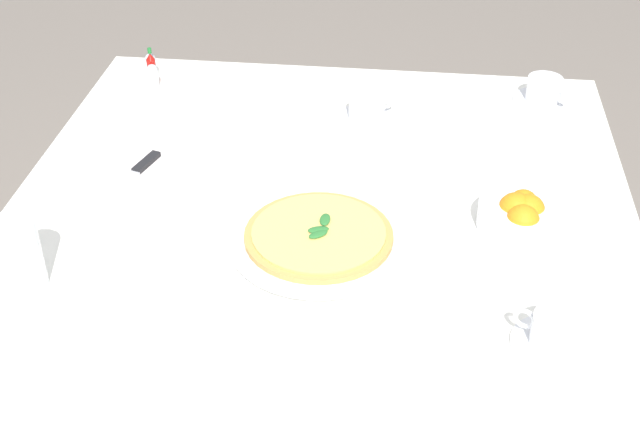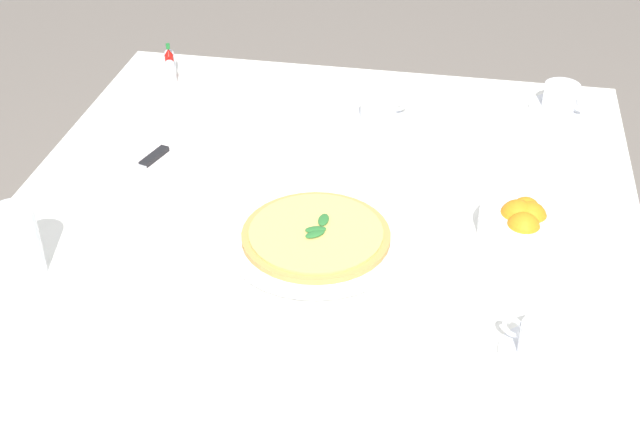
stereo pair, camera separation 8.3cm
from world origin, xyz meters
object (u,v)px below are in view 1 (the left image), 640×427
coffee_cup_far_right (544,91)px  water_glass_near_right (20,258)px  coffee_cup_far_left (367,109)px  dinner_knife (132,176)px  napkin_folded (133,181)px  citrus_bowl (521,215)px  pizza (319,235)px  coffee_cup_back_corner (556,333)px  pizza_plate (319,241)px  pepper_shaker (151,66)px  hot_sauce_bottle (152,68)px  salt_shaker (153,77)px

coffee_cup_far_right → water_glass_near_right: bearing=-49.9°
coffee_cup_far_left → dinner_knife: size_ratio=0.68×
coffee_cup_far_left → napkin_folded: size_ratio=0.54×
water_glass_near_right → citrus_bowl: (-0.25, 0.80, -0.03)m
water_glass_near_right → dinner_knife: bearing=164.7°
pizza → coffee_cup_back_corner: (0.20, 0.37, 0.00)m
napkin_folded → water_glass_near_right: bearing=-2.9°
pizza_plate → coffee_cup_far_left: (-0.46, 0.05, 0.02)m
coffee_cup_back_corner → napkin_folded: 0.82m
coffee_cup_far_right → napkin_folded: 0.91m
pizza → coffee_cup_far_right: coffee_cup_far_right is taller
coffee_cup_far_left → napkin_folded: (0.31, -0.42, -0.02)m
water_glass_near_right → pepper_shaker: size_ratio=2.23×
pizza_plate → citrus_bowl: 0.36m
pizza_plate → coffee_cup_far_right: size_ratio=2.34×
water_glass_near_right → pizza: bearing=109.3°
pizza → water_glass_near_right: bearing=-70.7°
pizza → pepper_shaker: size_ratio=4.50×
pizza → hot_sauce_bottle: size_ratio=3.05×
water_glass_near_right → hot_sauce_bottle: bearing=-179.9°
pizza → water_glass_near_right: water_glass_near_right is taller
pizza → hot_sauce_bottle: bearing=-142.1°
pizza → coffee_cup_far_left: bearing=173.9°
citrus_bowl → pizza_plate: bearing=-74.7°
water_glass_near_right → dinner_knife: 0.32m
coffee_cup_far_left → napkin_folded: coffee_cup_far_left is taller
pizza_plate → pepper_shaker: 0.77m
coffee_cup_far_right → hot_sauce_bottle: 0.88m
pizza_plate → hot_sauce_bottle: size_ratio=3.67×
coffee_cup_far_right → hot_sauce_bottle: (0.00, -0.88, 0.01)m
coffee_cup_far_left → coffee_cup_far_right: size_ratio=1.00×
dinner_knife → salt_shaker: salt_shaker is taller
coffee_cup_back_corner → coffee_cup_far_left: size_ratio=1.00×
coffee_cup_far_right → citrus_bowl: citrus_bowl is taller
coffee_cup_back_corner → coffee_cup_far_left: coffee_cup_far_left is taller
coffee_cup_back_corner → coffee_cup_far_right: (-0.79, 0.06, 0.00)m
coffee_cup_back_corner → napkin_folded: bearing=-115.4°
dinner_knife → pepper_shaker: size_ratio=3.42×
coffee_cup_back_corner → citrus_bowl: (-0.30, -0.03, 0.00)m
coffee_cup_far_left → dinner_knife: (0.31, -0.42, -0.00)m
coffee_cup_far_left → dinner_knife: coffee_cup_far_left is taller
dinner_knife → hot_sauce_bottle: size_ratio=2.32×
coffee_cup_far_right → water_glass_near_right: size_ratio=1.03×
napkin_folded → coffee_cup_far_right: bearing=131.1°
coffee_cup_far_right → salt_shaker: size_ratio=2.31×
citrus_bowl → coffee_cup_far_left: bearing=-140.9°
pizza_plate → citrus_bowl: bearing=105.3°
pizza → napkin_folded: bearing=-112.0°
pepper_shaker → pizza_plate: bearing=37.2°
pizza_plate → coffee_cup_far_right: (-0.58, 0.43, 0.02)m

